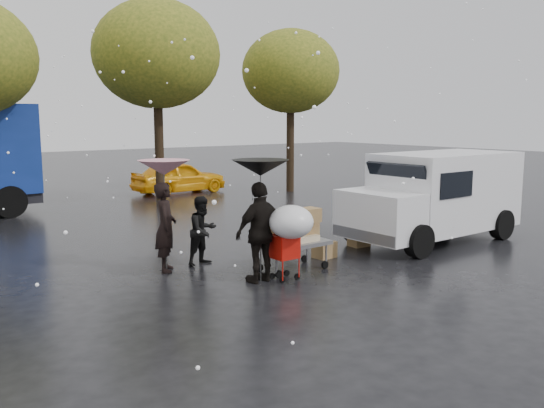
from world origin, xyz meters
TOP-DOWN VIEW (x-y plane):
  - ground at (0.00, 0.00)m, footprint 90.00×90.00m
  - person_pink at (-1.55, 1.68)m, footprint 0.69×0.78m
  - person_middle at (-0.69, 1.67)m, footprint 0.81×0.69m
  - person_black at (-0.50, -0.12)m, footprint 1.13×0.51m
  - umbrella_pink at (-1.55, 1.68)m, footprint 1.03×1.03m
  - umbrella_black at (-0.50, -0.12)m, footprint 1.07×1.07m
  - vendor_cart at (0.58, 0.14)m, footprint 1.52×0.80m
  - shopping_cart at (-0.05, -0.44)m, footprint 0.84×0.84m
  - white_van at (5.19, 0.19)m, footprint 4.91×2.18m
  - box_ground_near at (3.19, 0.88)m, footprint 0.48×0.39m
  - box_ground_far at (1.74, 0.54)m, footprint 0.49×0.39m
  - yellow_taxi at (4.51, 12.33)m, footprint 3.93×1.68m
  - tree_row at (-0.47, 10.00)m, footprint 21.60×4.40m

SIDE VIEW (x-z plane):
  - ground at x=0.00m, z-range 0.00..0.00m
  - box_ground_far at x=1.74m, z-range 0.00..0.36m
  - box_ground_near at x=3.19m, z-range 0.00..0.41m
  - yellow_taxi at x=4.51m, z-range 0.00..1.32m
  - vendor_cart at x=0.58m, z-range 0.09..1.36m
  - person_middle at x=-0.69m, z-range 0.00..1.45m
  - person_pink at x=-1.55m, z-range 0.00..1.81m
  - person_black at x=-0.50m, z-range 0.00..1.90m
  - shopping_cart at x=-0.05m, z-range 0.33..1.80m
  - white_van at x=5.19m, z-range 0.06..2.26m
  - umbrella_pink at x=-1.55m, z-range 0.97..3.22m
  - umbrella_black at x=-0.50m, z-range 1.00..3.32m
  - tree_row at x=-0.47m, z-range 1.46..8.58m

